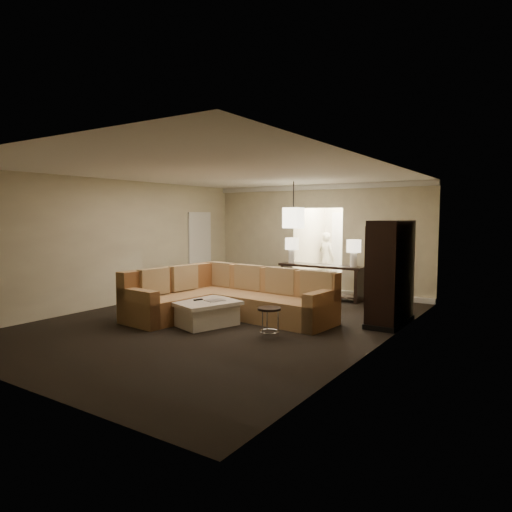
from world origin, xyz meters
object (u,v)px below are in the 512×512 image
Objects in this scene: console_table at (321,278)px; person at (327,255)px; coffee_table at (203,312)px; armoire at (390,275)px; drink_table at (269,316)px; sectional_sofa at (227,298)px.

person reaches higher than console_table.
armoire is at bearing 33.27° from coffee_table.
armoire reaches higher than coffee_table.
armoire is 3.92× the size of drink_table.
drink_table is (1.50, -0.09, 0.12)m from coffee_table.
armoire is (2.83, 1.20, 0.52)m from sectional_sofa.
coffee_table is at bearing 176.65° from drink_table.
armoire reaches higher than sectional_sofa.
console_table is at bearing 79.09° from coffee_table.
person is (-3.14, 4.11, -0.08)m from armoire.
armoire is (2.19, -1.71, 0.43)m from console_table.
person is (-1.76, 6.10, 0.49)m from drink_table.
person is at bearing 127.36° from armoire.
armoire reaches higher than person.
person reaches higher than coffee_table.
drink_table is 0.29× the size of person.
console_table is 1.11× the size of armoire.
drink_table is at bearing -76.99° from console_table.
armoire is 5.18m from person.
coffee_table is 0.83× the size of person.
sectional_sofa is 1.64m from drink_table.
coffee_table is at bearing -100.24° from console_table.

